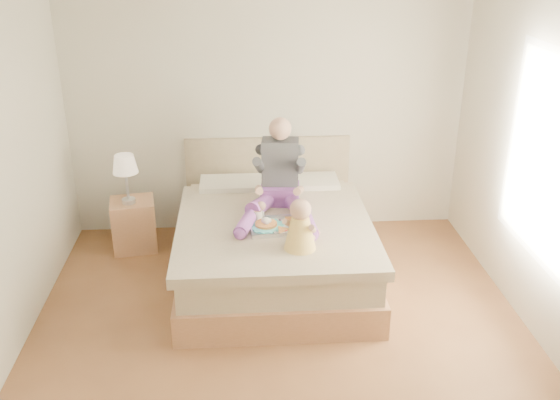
{
  "coord_description": "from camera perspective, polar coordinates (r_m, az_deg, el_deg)",
  "views": [
    {
      "loc": [
        -0.28,
        -4.01,
        2.97
      ],
      "look_at": [
        0.05,
        0.94,
        0.8
      ],
      "focal_mm": 40.0,
      "sensor_mm": 36.0,
      "label": 1
    }
  ],
  "objects": [
    {
      "name": "baby",
      "position": [
        4.94,
        1.91,
        -2.6
      ],
      "size": [
        0.34,
        0.38,
        0.43
      ],
      "rotation": [
        0.0,
        0.0,
        -0.53
      ],
      "color": "gold",
      "rests_on": "bed"
    },
    {
      "name": "nightstand",
      "position": [
        6.37,
        -13.2,
        -2.2
      ],
      "size": [
        0.47,
        0.44,
        0.52
      ],
      "rotation": [
        0.0,
        0.0,
        0.15
      ],
      "color": "#9C6B49",
      "rests_on": "ground"
    },
    {
      "name": "tray",
      "position": [
        5.34,
        -0.23,
        -2.2
      ],
      "size": [
        0.51,
        0.42,
        0.14
      ],
      "rotation": [
        0.0,
        0.0,
        0.09
      ],
      "color": "silver",
      "rests_on": "bed"
    },
    {
      "name": "lamp",
      "position": [
        6.09,
        -13.98,
        2.96
      ],
      "size": [
        0.24,
        0.24,
        0.49
      ],
      "color": "silver",
      "rests_on": "nightstand"
    },
    {
      "name": "room",
      "position": [
        4.29,
        1.23,
        3.76
      ],
      "size": [
        4.02,
        4.22,
        2.71
      ],
      "color": "brown",
      "rests_on": "ground"
    },
    {
      "name": "adult",
      "position": [
        5.63,
        -0.05,
        1.6
      ],
      "size": [
        0.7,
        1.03,
        0.84
      ],
      "rotation": [
        0.0,
        0.0,
        -0.11
      ],
      "color": "#7A3C96",
      "rests_on": "bed"
    },
    {
      "name": "bed",
      "position": [
        5.75,
        -0.62,
        -3.82
      ],
      "size": [
        1.7,
        2.18,
        1.0
      ],
      "color": "#9C6B49",
      "rests_on": "ground"
    }
  ]
}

